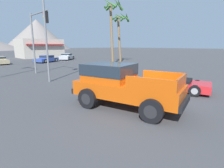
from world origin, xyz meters
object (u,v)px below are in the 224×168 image
object	(u,v)px
traffic_light_main	(38,31)
parked_car_blue	(47,59)
parked_car_silver	(67,57)
orange_pickup_truck	(121,83)
palm_tree_tall	(113,17)
palm_tree_leaning	(120,25)
street_lamp_post	(44,10)
red_convertible_car	(173,84)

from	to	relation	value
traffic_light_main	parked_car_blue	bearing A→B (deg)	154.38
parked_car_silver	traffic_light_main	distance (m)	18.53
orange_pickup_truck	palm_tree_tall	world-z (taller)	palm_tree_tall
parked_car_blue	palm_tree_leaning	bearing A→B (deg)	-157.26
street_lamp_post	palm_tree_leaning	world-z (taller)	street_lamp_post
red_convertible_car	palm_tree_leaning	xyz separation A→B (m)	(11.52, 15.64, 5.56)
parked_car_blue	street_lamp_post	bearing A→B (deg)	130.78
red_convertible_car	traffic_light_main	world-z (taller)	traffic_light_main
street_lamp_post	palm_tree_leaning	distance (m)	17.72
red_convertible_car	palm_tree_leaning	size ratio (longest dim) A/B	0.58
parked_car_blue	traffic_light_main	bearing A→B (deg)	128.19
traffic_light_main	street_lamp_post	bearing A→B (deg)	-13.37
red_convertible_car	street_lamp_post	size ratio (longest dim) A/B	0.51
parked_car_blue	street_lamp_post	size ratio (longest dim) A/B	0.51
palm_tree_tall	palm_tree_leaning	size ratio (longest dim) A/B	1.17
traffic_light_main	palm_tree_leaning	world-z (taller)	palm_tree_leaning
parked_car_blue	street_lamp_post	world-z (taller)	street_lamp_post
street_lamp_post	parked_car_silver	bearing A→B (deg)	56.94
palm_tree_tall	palm_tree_leaning	xyz separation A→B (m)	(3.18, 1.49, -0.87)
orange_pickup_truck	palm_tree_tall	size ratio (longest dim) A/B	0.58
orange_pickup_truck	red_convertible_car	bearing A→B (deg)	-18.71
red_convertible_car	street_lamp_post	distance (m)	10.37
red_convertible_car	traffic_light_main	xyz separation A→B (m)	(-3.61, 11.54, 3.65)
orange_pickup_truck	palm_tree_leaning	xyz separation A→B (m)	(16.01, 15.36, 4.85)
parked_car_silver	palm_tree_leaning	xyz separation A→B (m)	(4.19, -10.46, 5.33)
parked_car_silver	orange_pickup_truck	bearing A→B (deg)	-66.06
parked_car_silver	parked_car_blue	xyz separation A→B (m)	(-5.10, -2.37, -0.03)
orange_pickup_truck	palm_tree_leaning	bearing A→B (deg)	28.75
orange_pickup_truck	parked_car_blue	world-z (taller)	orange_pickup_truck
street_lamp_post	palm_tree_tall	world-z (taller)	palm_tree_tall
traffic_light_main	street_lamp_post	xyz separation A→B (m)	(-0.84, -3.55, 1.24)
parked_car_silver	palm_tree_leaning	distance (m)	12.46
parked_car_silver	palm_tree_tall	distance (m)	13.51
orange_pickup_truck	parked_car_blue	xyz separation A→B (m)	(6.73, 23.44, -0.52)
street_lamp_post	traffic_light_main	bearing A→B (deg)	76.63
parked_car_silver	palm_tree_leaning	bearing A→B (deg)	-19.64
traffic_light_main	palm_tree_tall	xyz separation A→B (m)	(11.95, 2.60, 2.78)
parked_car_silver	palm_tree_tall	world-z (taller)	palm_tree_tall
street_lamp_post	red_convertible_car	bearing A→B (deg)	-60.86
traffic_light_main	street_lamp_post	distance (m)	3.85
palm_tree_leaning	parked_car_silver	bearing A→B (deg)	111.81
parked_car_silver	street_lamp_post	bearing A→B (deg)	-74.50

